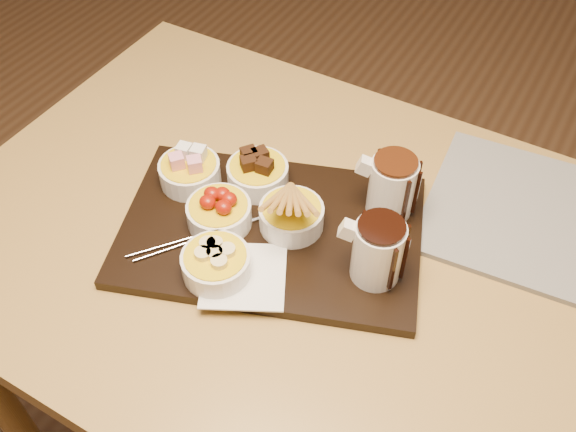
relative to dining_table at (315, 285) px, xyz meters
The scene contains 12 objects.
dining_table is the anchor object (origin of this frame).
serving_board 0.13m from the dining_table, behind, with size 0.46×0.30×0.02m, color black.
napkin 0.17m from the dining_table, 117.98° to the right, with size 0.12×0.12×0.00m, color white.
bowl_marshmallows 0.28m from the dining_table, behind, with size 0.10×0.10×0.04m, color white.
bowl_cake 0.21m from the dining_table, 157.54° to the left, with size 0.10×0.10×0.04m, color white.
bowl_strawberries 0.21m from the dining_table, 163.49° to the right, with size 0.10×0.10×0.04m, color white.
bowl_biscotti 0.14m from the dining_table, behind, with size 0.10×0.10×0.04m, color white.
bowl_bananas 0.21m from the dining_table, 127.70° to the right, with size 0.10×0.10×0.04m, color white.
pitcher_dark_chocolate 0.20m from the dining_table, ahead, with size 0.07×0.07×0.10m, color silver.
pitcher_milk_chocolate 0.21m from the dining_table, 58.95° to the left, with size 0.07×0.07×0.10m, color silver.
fondue_skewers 0.20m from the dining_table, 154.64° to the right, with size 0.26×0.03×0.01m, color silver, non-canonical shape.
newspaper 0.38m from the dining_table, 37.69° to the left, with size 0.37×0.29×0.01m, color beige.
Camera 1 is at (0.27, -0.56, 1.52)m, focal length 40.00 mm.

